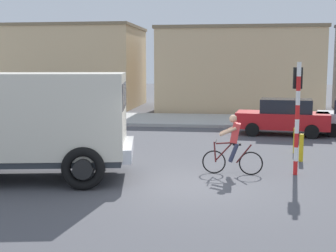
# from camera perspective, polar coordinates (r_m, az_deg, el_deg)

# --- Properties ---
(ground_plane) EXTENTS (120.00, 120.00, 0.00)m
(ground_plane) POSITION_cam_1_polar(r_m,az_deg,el_deg) (12.32, 2.22, -7.16)
(ground_plane) COLOR #4C4C51
(sidewalk_far) EXTENTS (80.00, 5.00, 0.16)m
(sidewalk_far) POSITION_cam_1_polar(r_m,az_deg,el_deg) (25.41, 5.05, 0.72)
(sidewalk_far) COLOR #ADADA8
(sidewalk_far) RESTS_ON ground
(truck_foreground) EXTENTS (5.77, 3.54, 2.90)m
(truck_foreground) POSITION_cam_1_polar(r_m,az_deg,el_deg) (13.16, -16.62, 0.88)
(truck_foreground) COLOR silver
(truck_foreground) RESTS_ON ground
(cyclist) EXTENTS (1.73, 0.50, 1.72)m
(cyclist) POSITION_cam_1_polar(r_m,az_deg,el_deg) (13.33, 8.00, -2.29)
(cyclist) COLOR black
(cyclist) RESTS_ON ground
(traffic_light_pole) EXTENTS (0.24, 0.43, 3.20)m
(traffic_light_pole) POSITION_cam_1_polar(r_m,az_deg,el_deg) (13.57, 15.62, 2.81)
(traffic_light_pole) COLOR red
(traffic_light_pole) RESTS_ON ground
(car_red_near) EXTENTS (4.18, 2.24, 1.60)m
(car_red_near) POSITION_cam_1_polar(r_m,az_deg,el_deg) (21.21, 13.97, 1.13)
(car_red_near) COLOR red
(car_red_near) RESTS_ON ground
(pedestrian_near_kerb) EXTENTS (0.34, 0.22, 1.62)m
(pedestrian_near_kerb) POSITION_cam_1_polar(r_m,az_deg,el_deg) (21.96, -7.11, 1.60)
(pedestrian_near_kerb) COLOR #2D334C
(pedestrian_near_kerb) RESTS_ON ground
(bollard_near) EXTENTS (0.14, 0.14, 0.90)m
(bollard_near) POSITION_cam_1_polar(r_m,az_deg,el_deg) (15.63, 16.06, -2.58)
(bollard_near) COLOR gold
(bollard_near) RESTS_ON ground
(bollard_far) EXTENTS (0.14, 0.14, 0.90)m
(bollard_far) POSITION_cam_1_polar(r_m,az_deg,el_deg) (16.99, 15.38, -1.75)
(bollard_far) COLOR gold
(bollard_far) RESTS_ON ground
(building_corner_left) EXTENTS (8.94, 7.36, 5.84)m
(building_corner_left) POSITION_cam_1_polar(r_m,az_deg,el_deg) (35.09, -10.89, 7.19)
(building_corner_left) COLOR #D1B284
(building_corner_left) RESTS_ON ground
(building_mid_block) EXTENTS (10.38, 6.87, 5.45)m
(building_mid_block) POSITION_cam_1_polar(r_m,az_deg,el_deg) (31.37, 8.57, 6.83)
(building_mid_block) COLOR #D1B284
(building_mid_block) RESTS_ON ground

